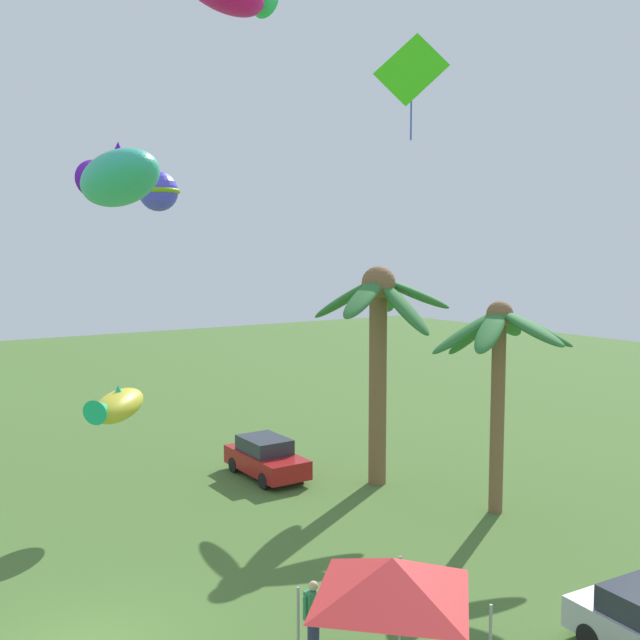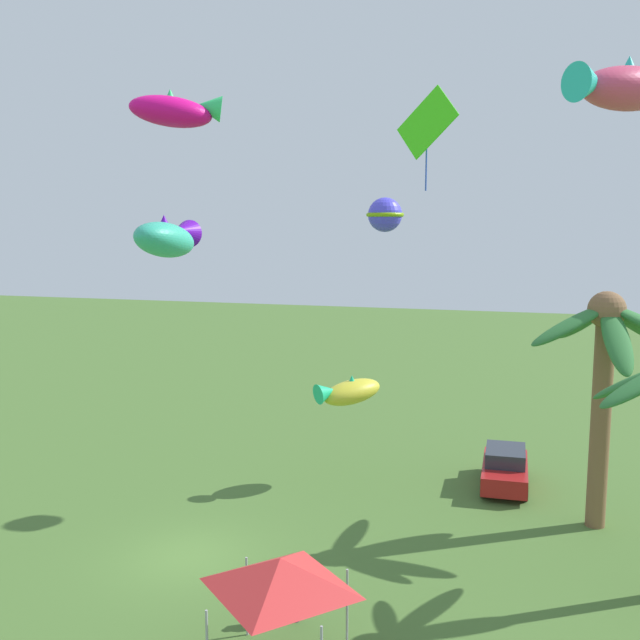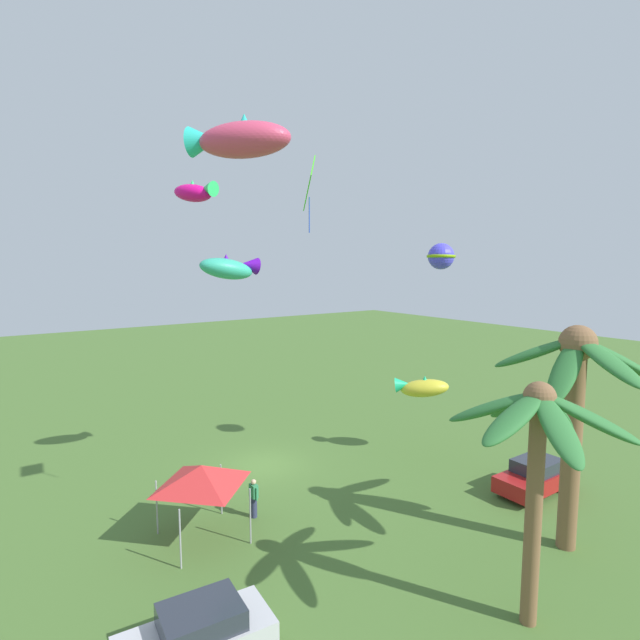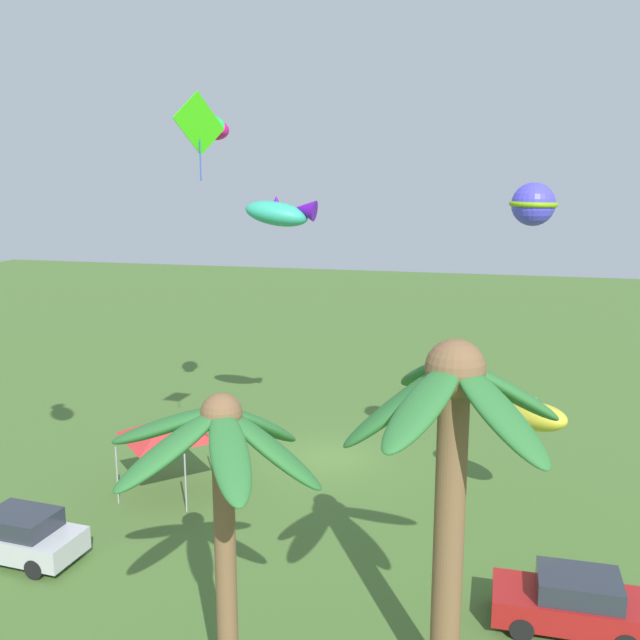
{
  "view_description": "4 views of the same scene",
  "coord_description": "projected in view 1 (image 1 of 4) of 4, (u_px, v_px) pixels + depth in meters",
  "views": [
    {
      "loc": [
        15.29,
        -4.05,
        8.64
      ],
      "look_at": [
        0.68,
        5.78,
        6.98
      ],
      "focal_mm": 41.03,
      "sensor_mm": 36.0,
      "label": 1
    },
    {
      "loc": [
        20.63,
        9.42,
        10.83
      ],
      "look_at": [
        0.71,
        4.42,
        7.76
      ],
      "focal_mm": 42.49,
      "sensor_mm": 36.0,
      "label": 2
    },
    {
      "loc": [
        11.23,
        21.1,
        10.2
      ],
      "look_at": [
        -0.8,
        3.88,
        7.77
      ],
      "focal_mm": 27.4,
      "sensor_mm": 36.0,
      "label": 3
    },
    {
      "loc": [
        -6.29,
        26.86,
        11.3
      ],
      "look_at": [
        -0.96,
        5.38,
        6.88
      ],
      "focal_mm": 39.93,
      "sensor_mm": 36.0,
      "label": 4
    }
  ],
  "objects": [
    {
      "name": "palm_tree_0",
      "position": [
        380.0,
        325.0,
        26.75
      ],
      "size": [
        4.9,
        5.41,
        8.11
      ],
      "color": "brown",
      "rests_on": "ground"
    },
    {
      "name": "palm_tree_1",
      "position": [
        500.0,
        348.0,
        23.73
      ],
      "size": [
        4.72,
        4.69,
        7.04
      ],
      "color": "brown",
      "rests_on": "ground"
    },
    {
      "name": "parked_car_1",
      "position": [
        266.0,
        458.0,
        28.02
      ],
      "size": [
        3.91,
        1.76,
        1.51
      ],
      "color": "#A51919",
      "rests_on": "ground"
    },
    {
      "name": "spectator_0",
      "position": [
        313.0,
        616.0,
        15.73
      ],
      "size": [
        0.26,
        0.55,
        1.59
      ],
      "color": "#2D3351",
      "rests_on": "ground"
    },
    {
      "name": "festival_tent",
      "position": [
        392.0,
        577.0,
        13.88
      ],
      "size": [
        2.86,
        2.86,
        2.85
      ],
      "color": "#9E9EA3",
      "rests_on": "ground"
    },
    {
      "name": "kite_diamond_0",
      "position": [
        412.0,
        71.0,
        16.87
      ],
      "size": [
        0.92,
        1.57,
        2.48
      ],
      "color": "#3DDD13"
    },
    {
      "name": "kite_fish_1",
      "position": [
        116.0,
        405.0,
        23.6
      ],
      "size": [
        2.74,
        2.79,
        1.28
      ],
      "color": "gold"
    },
    {
      "name": "kite_ball_3",
      "position": [
        158.0,
        191.0,
        23.43
      ],
      "size": [
        1.59,
        1.59,
        1.27
      ],
      "color": "#4A44EC"
    },
    {
      "name": "kite_fish_5",
      "position": [
        116.0,
        177.0,
        13.5
      ],
      "size": [
        2.93,
        1.31,
        1.32
      ],
      "color": "#31B391"
    }
  ]
}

